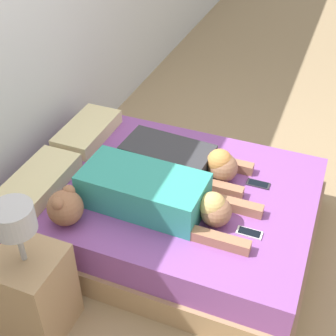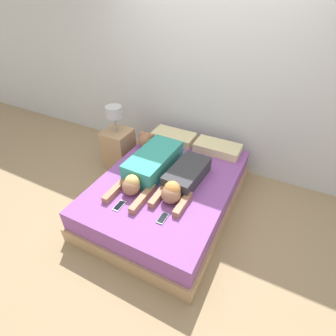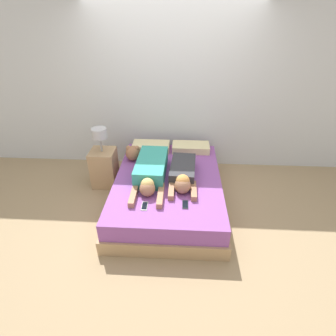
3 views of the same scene
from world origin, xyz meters
name	(u,v)px [view 3 (image 3 of 3)]	position (x,y,z in m)	size (l,w,h in m)	color
ground_plane	(168,202)	(0.00, 0.00, 0.00)	(12.00, 12.00, 0.00)	#9E8460
wall_back	(172,90)	(0.00, 1.16, 1.30)	(12.00, 0.06, 2.60)	silver
bed	(168,190)	(0.00, 0.00, 0.21)	(1.48, 2.01, 0.43)	tan
pillow_head_left	(151,146)	(-0.32, 0.80, 0.48)	(0.59, 0.30, 0.11)	beige
pillow_head_right	(191,147)	(0.32, 0.80, 0.48)	(0.59, 0.30, 0.11)	beige
person_left	(151,170)	(-0.23, -0.01, 0.54)	(0.40, 1.14, 0.23)	teal
person_right	(183,174)	(0.20, -0.05, 0.52)	(0.36, 0.91, 0.23)	#333338
cell_phone_left	(145,206)	(-0.24, -0.62, 0.43)	(0.07, 0.16, 0.01)	silver
cell_phone_right	(185,204)	(0.23, -0.57, 0.43)	(0.07, 0.16, 0.01)	#2D2D33
plush_toy	(133,153)	(-0.55, 0.45, 0.55)	(0.22, 0.22, 0.23)	#996647
nightstand	(104,165)	(-1.01, 0.41, 0.34)	(0.37, 0.37, 0.94)	tan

